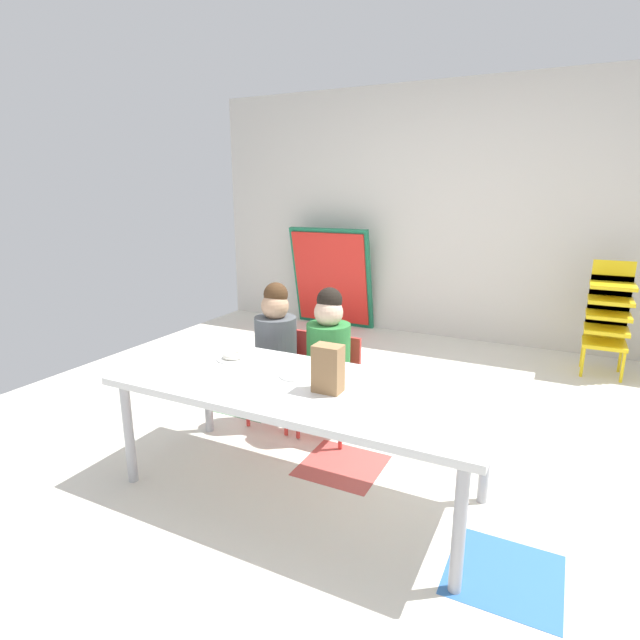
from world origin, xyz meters
TOP-DOWN VIEW (x-y plane):
  - ground_plane at (0.01, -0.00)m, footprint 5.32×4.70m
  - back_wall at (0.00, 2.35)m, footprint 5.32×0.10m
  - craft_table at (-0.09, -0.76)m, footprint 1.82×0.74m
  - seated_child_near_camera at (-0.59, -0.15)m, footprint 0.32×0.31m
  - seated_child_middle_seat at (-0.22, -0.15)m, footprint 0.32×0.32m
  - kid_chair_yellow_stack at (1.32, 1.82)m, footprint 0.32×0.30m
  - folded_activity_table at (-1.29, 2.15)m, footprint 0.90×0.29m
  - paper_bag_brown at (0.07, -0.78)m, footprint 0.13×0.09m
  - paper_plate_near_edge at (-0.58, -0.61)m, footprint 0.18×0.18m
  - paper_plate_center_table at (-0.15, -0.68)m, footprint 0.18×0.18m
  - donut_powdered_on_plate at (-0.58, -0.61)m, footprint 0.11×0.11m

SIDE VIEW (x-z plane):
  - ground_plane at x=0.01m, z-range -0.02..0.00m
  - kid_chair_yellow_stack at x=1.32m, z-range 0.06..0.98m
  - craft_table at x=-0.09m, z-range 0.24..0.82m
  - folded_activity_table at x=-1.29m, z-range -0.01..1.08m
  - seated_child_near_camera at x=-0.59m, z-range 0.10..1.01m
  - seated_child_middle_seat at x=-0.22m, z-range 0.10..1.01m
  - paper_plate_near_edge at x=-0.58m, z-range 0.58..0.59m
  - paper_plate_center_table at x=-0.15m, z-range 0.58..0.59m
  - donut_powdered_on_plate at x=-0.58m, z-range 0.59..0.62m
  - paper_bag_brown at x=0.07m, z-range 0.58..0.80m
  - back_wall at x=0.00m, z-range 0.00..2.46m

